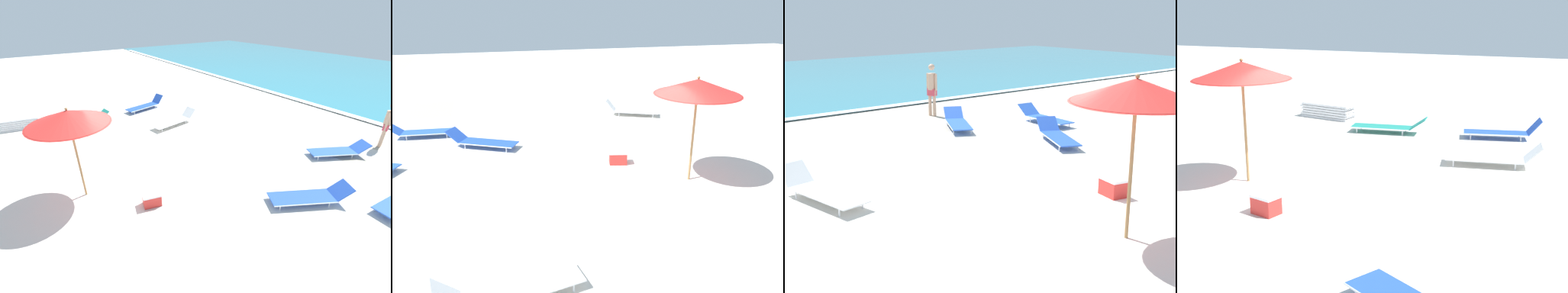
{
  "view_description": "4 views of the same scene",
  "coord_description": "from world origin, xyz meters",
  "views": [
    {
      "loc": [
        6.84,
        -2.49,
        4.76
      ],
      "look_at": [
        0.61,
        1.8,
        0.79
      ],
      "focal_mm": 24.0,
      "sensor_mm": 36.0,
      "label": 1
    },
    {
      "loc": [
        -7.75,
        3.25,
        4.2
      ],
      "look_at": [
        0.19,
        0.99,
        1.11
      ],
      "focal_mm": 35.0,
      "sensor_mm": 36.0,
      "label": 2
    },
    {
      "loc": [
        -6.97,
        -6.39,
        3.62
      ],
      "look_at": [
        -0.24,
        1.69,
        0.91
      ],
      "focal_mm": 50.0,
      "sensor_mm": 36.0,
      "label": 3
    },
    {
      "loc": [
        9.49,
        4.94,
        3.76
      ],
      "look_at": [
        -0.01,
        1.22,
        1.04
      ],
      "focal_mm": 50.0,
      "sensor_mm": 36.0,
      "label": 4
    }
  ],
  "objects": [
    {
      "name": "beach_umbrella",
      "position": [
        0.04,
        -1.66,
        2.38
      ],
      "size": [
        2.07,
        2.07,
        2.64
      ],
      "color": "#9E7547",
      "rests_on": "ground_plane"
    },
    {
      "name": "cooler_box",
      "position": [
        1.52,
        -0.27,
        0.19
      ],
      "size": [
        0.47,
        0.57,
        0.37
      ],
      "rotation": [
        0.0,
        0.0,
        4.46
      ],
      "color": "red",
      "rests_on": "ground_plane"
    },
    {
      "name": "lounger_stack",
      "position": [
        -6.62,
        -2.96,
        0.25
      ],
      "size": [
        0.95,
        2.01,
        0.49
      ],
      "rotation": [
        0.0,
        0.0,
        -0.18
      ],
      "color": "white",
      "rests_on": "ground_plane"
    },
    {
      "name": "sun_lounger_mid_beach_solo",
      "position": [
        -5.78,
        2.93,
        0.22
      ],
      "size": [
        1.03,
        2.2,
        0.61
      ],
      "rotation": [
        0.0,
        0.0,
        0.21
      ],
      "color": "blue",
      "rests_on": "ground_plane"
    },
    {
      "name": "sun_lounger_beside_umbrella",
      "position": [
        -3.01,
        3.12,
        0.21
      ],
      "size": [
        0.96,
        2.28,
        0.57
      ],
      "rotation": [
        0.0,
        0.0,
        0.17
      ],
      "color": "white",
      "rests_on": "ground_plane"
    },
    {
      "name": "ground_plane",
      "position": [
        0.0,
        0.01,
        -0.08
      ],
      "size": [
        60.0,
        60.0,
        0.16
      ],
      "color": "silver"
    },
    {
      "name": "sun_lounger_near_water_right",
      "position": [
        -5.29,
        -0.33,
        0.21
      ],
      "size": [
        0.89,
        2.28,
        0.5
      ],
      "rotation": [
        0.0,
        0.0,
        0.13
      ],
      "color": "#1E8475",
      "rests_on": "ground_plane"
    }
  ]
}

